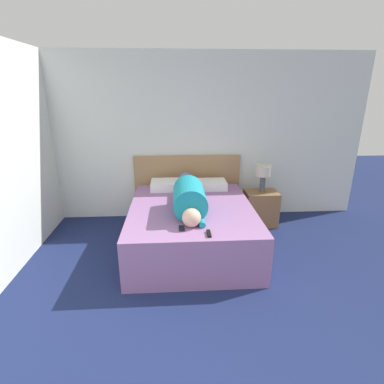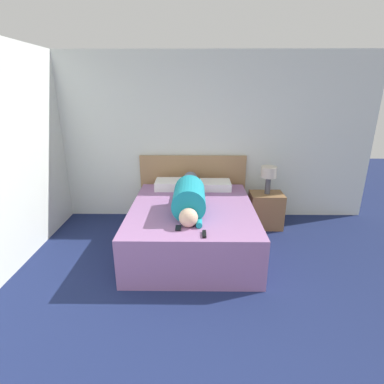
{
  "view_description": "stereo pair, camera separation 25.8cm",
  "coord_description": "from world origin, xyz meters",
  "views": [
    {
      "loc": [
        -0.3,
        -1.15,
        2.06
      ],
      "look_at": [
        -0.08,
        2.34,
        0.85
      ],
      "focal_mm": 28.0,
      "sensor_mm": 36.0,
      "label": 1
    },
    {
      "loc": [
        -0.04,
        -1.15,
        2.06
      ],
      "look_at": [
        -0.08,
        2.34,
        0.85
      ],
      "focal_mm": 28.0,
      "sensor_mm": 36.0,
      "label": 2
    }
  ],
  "objects": [
    {
      "name": "wall_back",
      "position": [
        0.0,
        3.63,
        1.3
      ],
      "size": [
        5.53,
        0.06,
        2.6
      ],
      "color": "silver",
      "rests_on": "ground_plane"
    },
    {
      "name": "table_lamp",
      "position": [
        1.05,
        3.15,
        0.85
      ],
      "size": [
        0.24,
        0.24,
        0.42
      ],
      "color": "#4C4C51",
      "rests_on": "nightstand"
    },
    {
      "name": "pillow_near_headboard",
      "position": [
        -0.41,
        3.22,
        0.66
      ],
      "size": [
        0.49,
        0.37,
        0.13
      ],
      "color": "white",
      "rests_on": "bed"
    },
    {
      "name": "pillow_second",
      "position": [
        0.26,
        3.22,
        0.66
      ],
      "size": [
        0.46,
        0.37,
        0.12
      ],
      "color": "white",
      "rests_on": "bed"
    },
    {
      "name": "bed",
      "position": [
        -0.08,
        2.48,
        0.3
      ],
      "size": [
        1.6,
        1.91,
        0.6
      ],
      "color": "#936699",
      "rests_on": "ground_plane"
    },
    {
      "name": "tv_remote",
      "position": [
        0.05,
        1.68,
        0.61
      ],
      "size": [
        0.04,
        0.15,
        0.02
      ],
      "color": "black",
      "rests_on": "bed"
    },
    {
      "name": "person_lying",
      "position": [
        -0.12,
        2.43,
        0.76
      ],
      "size": [
        0.39,
        1.61,
        0.39
      ],
      "color": "#DBB293",
      "rests_on": "bed"
    },
    {
      "name": "cell_phone",
      "position": [
        -0.23,
        1.83,
        0.6
      ],
      "size": [
        0.06,
        0.13,
        0.01
      ],
      "color": "black",
      "rests_on": "bed"
    },
    {
      "name": "headboard",
      "position": [
        -0.08,
        3.56,
        0.52
      ],
      "size": [
        1.72,
        0.04,
        1.04
      ],
      "color": "#A37A51",
      "rests_on": "ground_plane"
    },
    {
      "name": "nightstand",
      "position": [
        1.05,
        3.15,
        0.27
      ],
      "size": [
        0.5,
        0.37,
        0.55
      ],
      "color": "brown",
      "rests_on": "ground_plane"
    }
  ]
}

